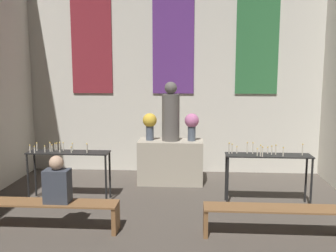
{
  "coord_description": "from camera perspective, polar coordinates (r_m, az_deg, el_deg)",
  "views": [
    {
      "loc": [
        0.45,
        1.55,
        2.3
      ],
      "look_at": [
        0.0,
        8.21,
        1.3
      ],
      "focal_mm": 40.0,
      "sensor_mm": 36.0,
      "label": 1
    }
  ],
  "objects": [
    {
      "name": "person_seated",
      "position": [
        5.62,
        -16.53,
        -8.2
      ],
      "size": [
        0.36,
        0.24,
        0.68
      ],
      "color": "#383D47",
      "rests_on": "pew_back_left"
    },
    {
      "name": "flower_vase_right",
      "position": [
        7.53,
        3.64,
        0.35
      ],
      "size": [
        0.29,
        0.29,
        0.55
      ],
      "color": "#4C5666",
      "rests_on": "altar"
    },
    {
      "name": "candle_rack_right",
      "position": [
        6.63,
        14.91,
        -5.31
      ],
      "size": [
        1.45,
        0.36,
        1.08
      ],
      "color": "black",
      "rests_on": "ground_plane"
    },
    {
      "name": "wall_back",
      "position": [
        8.44,
        0.83,
        12.06
      ],
      "size": [
        6.73,
        0.16,
        5.59
      ],
      "color": "silver",
      "rests_on": "ground_plane"
    },
    {
      "name": "pew_back_right",
      "position": [
        5.53,
        15.86,
        -12.91
      ],
      "size": [
        1.95,
        0.36,
        0.42
      ],
      "color": "brown",
      "rests_on": "ground_plane"
    },
    {
      "name": "candle_rack_left",
      "position": [
        6.87,
        -14.96,
        -4.86
      ],
      "size": [
        1.45,
        0.36,
        1.06
      ],
      "color": "black",
      "rests_on": "ground_plane"
    },
    {
      "name": "statue",
      "position": [
        7.52,
        0.41,
        1.82
      ],
      "size": [
        0.35,
        0.35,
        1.19
      ],
      "color": "#5B5651",
      "rests_on": "altar"
    },
    {
      "name": "pew_back_left",
      "position": [
        5.79,
        -17.42,
        -12.01
      ],
      "size": [
        1.95,
        0.36,
        0.42
      ],
      "color": "brown",
      "rests_on": "ground_plane"
    },
    {
      "name": "flower_vase_left",
      "position": [
        7.58,
        -2.8,
        0.42
      ],
      "size": [
        0.29,
        0.29,
        0.55
      ],
      "color": "#4C5666",
      "rests_on": "altar"
    },
    {
      "name": "altar",
      "position": [
        7.7,
        0.41,
        -5.46
      ],
      "size": [
        1.31,
        0.6,
        0.89
      ],
      "color": "#ADA38E",
      "rests_on": "ground_plane"
    }
  ]
}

